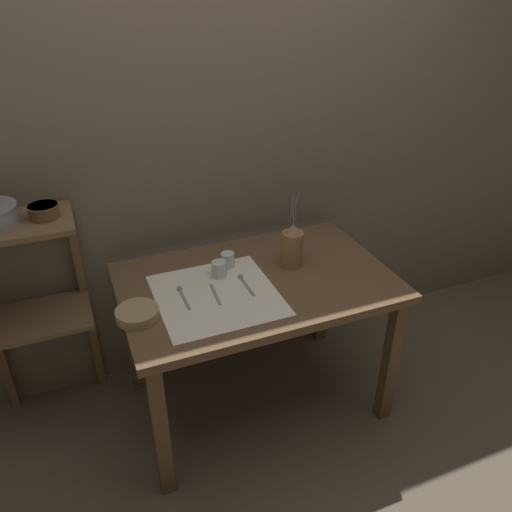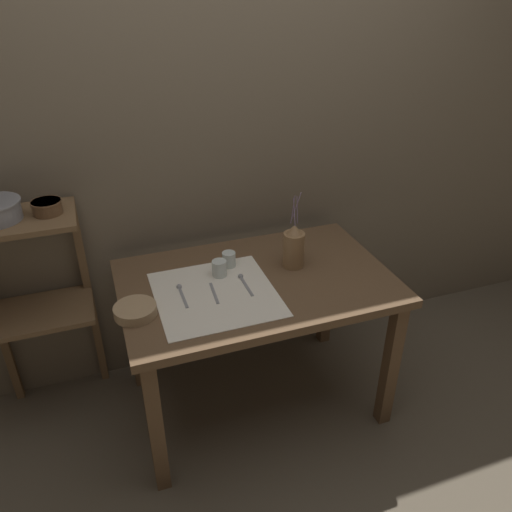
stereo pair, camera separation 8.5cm
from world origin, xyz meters
name	(u,v)px [view 1 (the left image)]	position (x,y,z in m)	size (l,w,h in m)	color
ground_plane	(256,399)	(0.00, 0.00, 0.00)	(12.00, 12.00, 0.00)	brown
stone_wall_back	(217,149)	(0.00, 0.50, 1.20)	(7.00, 0.06, 2.40)	#6B5E4C
wooden_table	(256,297)	(0.00, 0.00, 0.65)	(1.22, 0.78, 0.75)	brown
wooden_shelf_unit	(30,286)	(-0.95, 0.33, 0.74)	(0.47, 0.32, 1.07)	brown
linen_cloth	(217,295)	(-0.21, -0.06, 0.75)	(0.51, 0.52, 0.00)	silver
pitcher_with_flowers	(292,246)	(0.20, 0.06, 0.84)	(0.10, 0.10, 0.37)	olive
wooden_bowl	(137,314)	(-0.55, -0.09, 0.77)	(0.17, 0.17, 0.04)	#9E7F5B
glass_tumbler_near	(219,269)	(-0.15, 0.08, 0.79)	(0.07, 0.07, 0.07)	silver
glass_tumbler_far	(228,260)	(-0.08, 0.15, 0.78)	(0.06, 0.06, 0.07)	silver
spoon_outer	(181,292)	(-0.34, 0.01, 0.75)	(0.02, 0.17, 0.02)	gray
knife_center	(215,294)	(-0.21, -0.05, 0.75)	(0.02, 0.16, 0.00)	gray
spoon_inner	(243,280)	(-0.06, 0.00, 0.75)	(0.02, 0.17, 0.02)	gray
metal_pot_small	(44,210)	(-0.82, 0.29, 1.10)	(0.13, 0.13, 0.06)	brown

